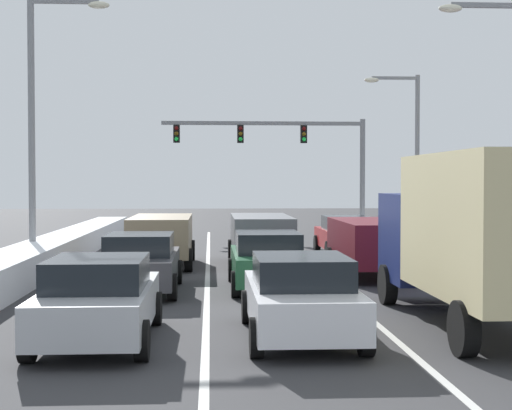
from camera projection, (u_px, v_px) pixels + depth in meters
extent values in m
plane|color=#333335|center=(271.00, 287.00, 20.79)|extent=(120.00, 120.00, 0.00)
cube|color=silver|center=(316.00, 272.00, 24.34)|extent=(0.14, 38.10, 0.01)
cube|color=silver|center=(208.00, 272.00, 24.14)|extent=(0.14, 38.10, 0.01)
cube|color=white|center=(481.00, 261.00, 24.64)|extent=(1.72, 38.10, 0.61)
cube|color=white|center=(35.00, 259.00, 23.81)|extent=(1.55, 38.10, 0.88)
cube|color=navy|center=(439.00, 238.00, 17.65)|extent=(2.35, 2.20, 2.00)
cube|color=#D1C18C|center=(498.00, 225.00, 14.04)|extent=(2.35, 5.00, 2.60)
cylinder|color=black|center=(388.00, 284.00, 17.92)|extent=(0.28, 0.92, 0.92)
cylinder|color=black|center=(483.00, 284.00, 18.05)|extent=(0.28, 0.92, 0.92)
cylinder|color=black|center=(464.00, 329.00, 12.53)|extent=(0.28, 0.92, 0.92)
cube|color=maroon|center=(372.00, 242.00, 23.12)|extent=(1.95, 4.90, 1.25)
cube|color=black|center=(391.00, 238.00, 20.71)|extent=(1.56, 0.06, 0.55)
cube|color=red|center=(362.00, 252.00, 20.68)|extent=(0.20, 0.08, 0.28)
cube|color=red|center=(419.00, 252.00, 20.78)|extent=(0.20, 0.08, 0.28)
cylinder|color=black|center=(331.00, 259.00, 24.78)|extent=(0.25, 0.74, 0.74)
cylinder|color=black|center=(390.00, 258.00, 24.90)|extent=(0.25, 0.74, 0.74)
cylinder|color=black|center=(351.00, 271.00, 21.39)|extent=(0.25, 0.74, 0.74)
cylinder|color=black|center=(419.00, 270.00, 21.50)|extent=(0.25, 0.74, 0.74)
cube|color=maroon|center=(345.00, 239.00, 29.90)|extent=(1.82, 4.50, 0.70)
cube|color=black|center=(346.00, 223.00, 29.73)|extent=(1.64, 2.20, 0.55)
cube|color=red|center=(337.00, 240.00, 27.66)|extent=(0.24, 0.08, 0.14)
cube|color=red|center=(375.00, 240.00, 27.74)|extent=(0.24, 0.08, 0.14)
cylinder|color=black|center=(317.00, 243.00, 31.40)|extent=(0.22, 0.66, 0.66)
cylinder|color=black|center=(360.00, 243.00, 31.50)|extent=(0.22, 0.66, 0.66)
cylinder|color=black|center=(329.00, 250.00, 28.31)|extent=(0.22, 0.66, 0.66)
cylinder|color=black|center=(377.00, 250.00, 28.41)|extent=(0.22, 0.66, 0.66)
cube|color=silver|center=(300.00, 303.00, 14.04)|extent=(1.82, 4.50, 0.70)
cube|color=black|center=(301.00, 271.00, 13.87)|extent=(1.64, 2.20, 0.55)
cube|color=red|center=(272.00, 319.00, 11.80)|extent=(0.24, 0.08, 0.14)
cube|color=red|center=(362.00, 318.00, 11.88)|extent=(0.24, 0.08, 0.14)
cylinder|color=black|center=(247.00, 307.00, 15.54)|extent=(0.22, 0.66, 0.66)
cylinder|color=black|center=(335.00, 306.00, 15.65)|extent=(0.22, 0.66, 0.66)
cylinder|color=black|center=(257.00, 338.00, 12.45)|extent=(0.22, 0.66, 0.66)
cylinder|color=black|center=(366.00, 336.00, 12.56)|extent=(0.22, 0.66, 0.66)
cube|color=#1E5633|center=(267.00, 265.00, 20.50)|extent=(1.82, 4.50, 0.70)
cube|color=black|center=(268.00, 243.00, 20.33)|extent=(1.64, 2.20, 0.55)
cube|color=red|center=(245.00, 270.00, 18.26)|extent=(0.24, 0.08, 0.14)
cube|color=red|center=(303.00, 270.00, 18.34)|extent=(0.24, 0.08, 0.14)
cylinder|color=black|center=(232.00, 270.00, 22.00)|extent=(0.22, 0.66, 0.66)
cylinder|color=black|center=(294.00, 269.00, 22.11)|extent=(0.22, 0.66, 0.66)
cylinder|color=black|center=(236.00, 284.00, 18.91)|extent=(0.22, 0.66, 0.66)
cylinder|color=black|center=(308.00, 284.00, 19.02)|extent=(0.22, 0.66, 0.66)
cube|color=slate|center=(261.00, 234.00, 26.44)|extent=(1.95, 4.90, 1.25)
cube|color=black|center=(266.00, 230.00, 24.02)|extent=(1.56, 0.06, 0.55)
cube|color=red|center=(241.00, 243.00, 24.00)|extent=(0.20, 0.08, 0.28)
cube|color=red|center=(291.00, 242.00, 24.09)|extent=(0.20, 0.08, 0.28)
cylinder|color=black|center=(232.00, 249.00, 28.10)|extent=(0.25, 0.74, 0.74)
cylinder|color=black|center=(284.00, 249.00, 28.21)|extent=(0.25, 0.74, 0.74)
cylinder|color=black|center=(235.00, 259.00, 24.70)|extent=(0.25, 0.74, 0.74)
cylinder|color=black|center=(294.00, 258.00, 24.82)|extent=(0.25, 0.74, 0.74)
cube|color=#B7BABF|center=(99.00, 306.00, 13.71)|extent=(1.82, 4.50, 0.70)
cube|color=black|center=(98.00, 273.00, 13.54)|extent=(1.64, 2.20, 0.55)
cube|color=red|center=(31.00, 323.00, 11.47)|extent=(0.24, 0.08, 0.14)
cube|color=red|center=(125.00, 322.00, 11.55)|extent=(0.24, 0.08, 0.14)
cylinder|color=black|center=(65.00, 309.00, 15.21)|extent=(0.22, 0.66, 0.66)
cylinder|color=black|center=(156.00, 308.00, 15.31)|extent=(0.22, 0.66, 0.66)
cylinder|color=black|center=(28.00, 342.00, 12.12)|extent=(0.22, 0.66, 0.66)
cylinder|color=black|center=(142.00, 341.00, 12.22)|extent=(0.22, 0.66, 0.66)
cube|color=#38383D|center=(140.00, 268.00, 19.86)|extent=(1.82, 4.50, 0.70)
cube|color=black|center=(140.00, 245.00, 19.70)|extent=(1.64, 2.20, 0.55)
cube|color=red|center=(101.00, 273.00, 17.63)|extent=(0.24, 0.08, 0.14)
cube|color=red|center=(162.00, 273.00, 17.71)|extent=(0.24, 0.08, 0.14)
cylinder|color=black|center=(113.00, 272.00, 21.37)|extent=(0.22, 0.66, 0.66)
cylinder|color=black|center=(178.00, 272.00, 21.47)|extent=(0.22, 0.66, 0.66)
cylinder|color=black|center=(97.00, 288.00, 18.27)|extent=(0.22, 0.66, 0.66)
cylinder|color=black|center=(172.00, 287.00, 18.38)|extent=(0.22, 0.66, 0.66)
cube|color=#937F60|center=(161.00, 235.00, 25.97)|extent=(1.95, 4.90, 1.25)
cube|color=black|center=(156.00, 231.00, 23.56)|extent=(1.56, 0.06, 0.55)
cube|color=red|center=(131.00, 244.00, 23.54)|extent=(0.20, 0.08, 0.28)
cube|color=red|center=(182.00, 244.00, 23.63)|extent=(0.20, 0.08, 0.28)
cylinder|color=black|center=(138.00, 251.00, 27.63)|extent=(0.25, 0.74, 0.74)
cylinder|color=black|center=(191.00, 250.00, 27.75)|extent=(0.25, 0.74, 0.74)
cylinder|color=black|center=(127.00, 260.00, 24.24)|extent=(0.25, 0.74, 0.74)
cylinder|color=black|center=(189.00, 260.00, 24.35)|extent=(0.25, 0.74, 0.74)
cylinder|color=slate|center=(362.00, 177.00, 41.81)|extent=(0.28, 0.28, 6.20)
cube|color=slate|center=(263.00, 123.00, 41.41)|extent=(10.80, 0.20, 0.20)
cube|color=black|center=(304.00, 134.00, 41.55)|extent=(0.34, 0.34, 0.95)
sphere|color=#4C0A0A|center=(304.00, 129.00, 41.36)|extent=(0.22, 0.22, 0.22)
sphere|color=#593F0C|center=(304.00, 134.00, 41.37)|extent=(0.22, 0.22, 0.22)
sphere|color=green|center=(304.00, 139.00, 41.38)|extent=(0.22, 0.22, 0.22)
cube|color=black|center=(240.00, 134.00, 41.35)|extent=(0.34, 0.34, 0.95)
sphere|color=#4C0A0A|center=(241.00, 128.00, 41.16)|extent=(0.22, 0.22, 0.22)
sphere|color=#593F0C|center=(241.00, 134.00, 41.17)|extent=(0.22, 0.22, 0.22)
sphere|color=green|center=(241.00, 139.00, 41.18)|extent=(0.22, 0.22, 0.22)
cube|color=black|center=(177.00, 134.00, 41.15)|extent=(0.34, 0.34, 0.95)
sphere|color=#4C0A0A|center=(176.00, 128.00, 40.96)|extent=(0.22, 0.22, 0.22)
sphere|color=#593F0C|center=(176.00, 134.00, 40.97)|extent=(0.22, 0.22, 0.22)
sphere|color=green|center=(176.00, 139.00, 40.98)|extent=(0.22, 0.22, 0.22)
cube|color=gray|center=(487.00, 5.00, 22.65)|extent=(2.20, 0.14, 0.14)
ellipsoid|color=#EAE5C6|center=(450.00, 8.00, 22.59)|extent=(0.70, 0.36, 0.24)
cylinder|color=gray|center=(417.00, 158.00, 36.70)|extent=(0.22, 0.22, 7.87)
cube|color=gray|center=(395.00, 78.00, 36.52)|extent=(2.20, 0.14, 0.14)
ellipsoid|color=#EAE5C6|center=(372.00, 80.00, 36.45)|extent=(0.70, 0.36, 0.24)
cylinder|color=gray|center=(32.00, 133.00, 25.28)|extent=(0.22, 0.22, 8.86)
cube|color=gray|center=(65.00, 1.00, 25.21)|extent=(2.20, 0.14, 0.14)
ellipsoid|color=#EAE5C6|center=(99.00, 5.00, 25.28)|extent=(0.70, 0.36, 0.24)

